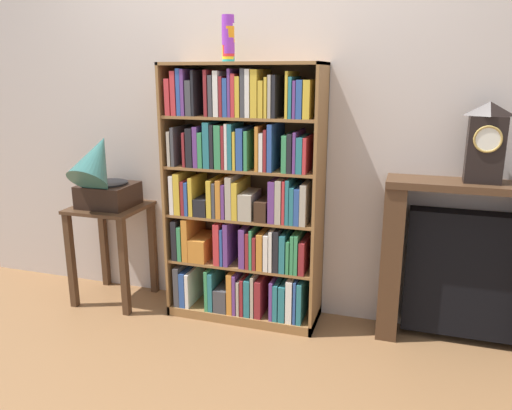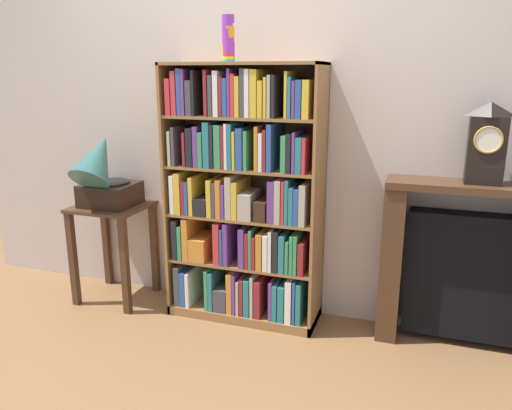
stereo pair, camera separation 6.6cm
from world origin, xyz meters
name	(u,v)px [view 1 (the left image)]	position (x,y,z in m)	size (l,w,h in m)	color
ground_plane	(241,321)	(0.00, 0.00, -0.01)	(7.69, 6.40, 0.02)	brown
wall_back	(282,112)	(0.18, 0.29, 1.30)	(4.69, 0.08, 2.60)	beige
bookshelf	(243,202)	(0.00, 0.07, 0.77)	(0.95, 0.34, 1.59)	olive
cup_stack	(228,39)	(-0.08, 0.06, 1.72)	(0.07, 0.07, 0.26)	#28B2B7
side_table_left	(112,233)	(-0.94, 0.03, 0.48)	(0.47, 0.44, 0.67)	#472D1C
gramophone	(101,174)	(-0.94, -0.03, 0.90)	(0.34, 0.47, 0.54)	black
fireplace_mantel	(463,265)	(1.29, 0.14, 0.48)	(0.90, 0.26, 0.96)	#472D1C
mantel_clock	(486,143)	(1.34, 0.12, 1.18)	(0.19, 0.11, 0.43)	black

